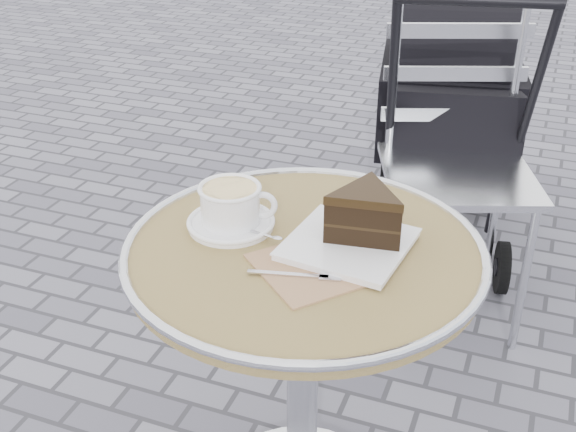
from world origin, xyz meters
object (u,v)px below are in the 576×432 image
(bistro_chair, at_px, (455,130))
(cafe_table, at_px, (303,315))
(cappuccino_set, at_px, (232,209))
(cake_plate_set, at_px, (360,221))
(baby_stroller, at_px, (448,121))

(bistro_chair, bearing_deg, cafe_table, -118.33)
(cappuccino_set, distance_m, bistro_chair, 1.04)
(bistro_chair, bearing_deg, cake_plate_set, -112.83)
(cake_plate_set, xyz_separation_m, baby_stroller, (-0.04, 1.38, -0.31))
(cappuccino_set, distance_m, baby_stroller, 1.45)
(cappuccino_set, xyz_separation_m, cake_plate_set, (0.27, 0.02, 0.01))
(cafe_table, relative_size, bistro_chair, 0.74)
(cafe_table, xyz_separation_m, cappuccino_set, (-0.17, 0.02, 0.21))
(cake_plate_set, bearing_deg, bistro_chair, 93.98)
(cappuccino_set, distance_m, cake_plate_set, 0.27)
(cafe_table, distance_m, cappuccino_set, 0.27)
(baby_stroller, bearing_deg, cake_plate_set, -99.76)
(cafe_table, xyz_separation_m, cake_plate_set, (0.10, 0.04, 0.22))
(cappuccino_set, height_order, cake_plate_set, cake_plate_set)
(baby_stroller, bearing_deg, cappuccino_set, -110.55)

